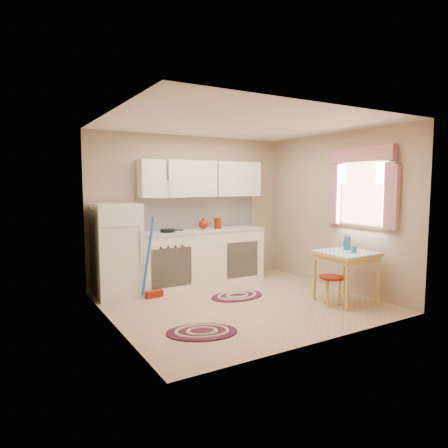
{
  "coord_description": "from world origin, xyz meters",
  "views": [
    {
      "loc": [
        -3.03,
        -4.62,
        1.69
      ],
      "look_at": [
        -0.14,
        0.25,
        1.12
      ],
      "focal_mm": 32.0,
      "sensor_mm": 36.0,
      "label": 1
    }
  ],
  "objects": [
    {
      "name": "rug_center",
      "position": [
        0.12,
        0.31,
        0.01
      ],
      "size": [
        0.83,
        0.56,
        0.02
      ],
      "primitive_type": null,
      "rotation": [
        0.0,
        0.0,
        -0.01
      ],
      "color": "maroon",
      "rests_on": "ground"
    },
    {
      "name": "mug",
      "position": [
        1.35,
        -0.8,
        0.77
      ],
      "size": [
        0.1,
        0.1,
        0.1
      ],
      "primitive_type": "cylinder",
      "rotation": [
        0.0,
        0.0,
        -0.4
      ],
      "color": "#2C6486",
      "rests_on": "table"
    },
    {
      "name": "red_canister",
      "position": [
        0.35,
        1.3,
        1.0
      ],
      "size": [
        0.14,
        0.14,
        0.16
      ],
      "primitive_type": "cylinder",
      "rotation": [
        0.0,
        0.0,
        -0.22
      ],
      "color": "maroon",
      "rests_on": "countertop"
    },
    {
      "name": "frying_pan",
      "position": [
        -0.6,
        1.25,
        0.94
      ],
      "size": [
        0.28,
        0.28,
        0.05
      ],
      "primitive_type": "cylinder",
      "rotation": [
        0.0,
        0.0,
        -0.25
      ],
      "color": "black",
      "rests_on": "countertop"
    },
    {
      "name": "stool",
      "position": [
        0.99,
        -0.74,
        0.21
      ],
      "size": [
        0.4,
        0.4,
        0.42
      ],
      "primitive_type": "cylinder",
      "rotation": [
        0.0,
        0.0,
        -0.26
      ],
      "color": "maroon",
      "rests_on": "ground"
    },
    {
      "name": "broom",
      "position": [
        -0.97,
        0.9,
        0.6
      ],
      "size": [
        0.29,
        0.15,
        1.2
      ],
      "primitive_type": null,
      "rotation": [
        0.0,
        0.0,
        0.12
      ],
      "color": "#1C5EB3",
      "rests_on": "ground"
    },
    {
      "name": "coffee_pot",
      "position": [
        1.46,
        -0.58,
        0.85
      ],
      "size": [
        0.14,
        0.12,
        0.26
      ],
      "primitive_type": null,
      "rotation": [
        0.0,
        0.0,
        0.08
      ],
      "color": "#2C6486",
      "rests_on": "table"
    },
    {
      "name": "countertop",
      "position": [
        -0.01,
        1.3,
        0.9
      ],
      "size": [
        2.27,
        0.62,
        0.04
      ],
      "primitive_type": "cube",
      "color": "beige",
      "rests_on": "base_cabinets"
    },
    {
      "name": "table",
      "position": [
        1.32,
        -0.7,
        0.36
      ],
      "size": [
        0.72,
        0.72,
        0.72
      ],
      "primitive_type": "cube",
      "color": "tan",
      "rests_on": "ground"
    },
    {
      "name": "base_cabinets",
      "position": [
        -0.01,
        1.3,
        0.44
      ],
      "size": [
        2.25,
        0.6,
        0.88
      ],
      "primitive_type": "cube",
      "color": "white",
      "rests_on": "ground"
    },
    {
      "name": "room_shell",
      "position": [
        0.16,
        0.24,
        1.6
      ],
      "size": [
        3.64,
        3.6,
        2.52
      ],
      "color": "tan",
      "rests_on": "ground"
    },
    {
      "name": "fridge",
      "position": [
        -1.41,
        1.25,
        0.7
      ],
      "size": [
        0.65,
        0.6,
        1.4
      ],
      "primitive_type": "cube",
      "color": "silver",
      "rests_on": "ground"
    },
    {
      "name": "rug_left",
      "position": [
        -1.01,
        -0.72,
        0.01
      ],
      "size": [
        0.96,
        0.82,
        0.02
      ],
      "primitive_type": null,
      "rotation": [
        0.0,
        0.0,
        -0.4
      ],
      "color": "maroon",
      "rests_on": "ground"
    },
    {
      "name": "red_kettle",
      "position": [
        0.07,
        1.3,
        1.01
      ],
      "size": [
        0.21,
        0.2,
        0.18
      ],
      "primitive_type": null,
      "rotation": [
        0.0,
        0.0,
        -0.23
      ],
      "color": "maroon",
      "rests_on": "countertop"
    }
  ]
}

